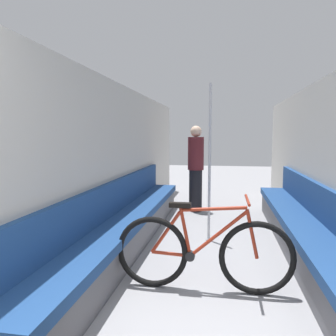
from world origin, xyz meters
TOP-DOWN VIEW (x-y plane):
  - wall_left at (-1.34, 3.16)m, footprint 0.10×9.51m
  - bench_seat_row_left at (-1.08, 3.36)m, footprint 0.47×4.99m
  - bench_seat_row_right at (1.08, 3.36)m, footprint 0.47×4.99m
  - bicycle at (-0.05, 2.40)m, footprint 1.65×0.46m
  - grab_pole_near at (-0.07, 3.88)m, footprint 0.08×0.08m
  - passenger_standing at (-0.40, 5.60)m, footprint 0.30×0.30m

SIDE VIEW (x-z plane):
  - bench_seat_row_left at x=-1.08m, z-range -0.14..0.72m
  - bench_seat_row_right at x=1.08m, z-range -0.14..0.72m
  - bicycle at x=-0.05m, z-range -0.08..0.80m
  - passenger_standing at x=-0.40m, z-range 0.03..1.64m
  - grab_pole_near at x=-0.07m, z-range -0.03..2.09m
  - wall_left at x=-1.34m, z-range 0.00..2.14m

